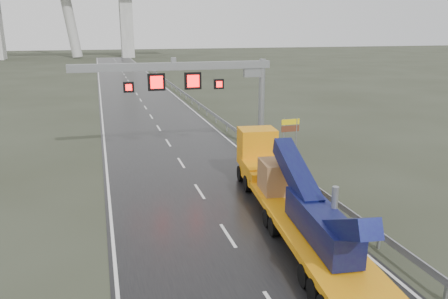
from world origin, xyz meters
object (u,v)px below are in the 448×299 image
object	(u,v)px
heavy_haul_truck	(286,190)
striped_barrier	(267,155)
sign_gantry	(202,82)
exit_sign_pair	(290,128)

from	to	relation	value
heavy_haul_truck	striped_barrier	distance (m)	9.61
sign_gantry	striped_barrier	xyz separation A→B (m)	(3.90, -3.69, -5.02)
exit_sign_pair	heavy_haul_truck	bearing A→B (deg)	-116.47
sign_gantry	exit_sign_pair	xyz separation A→B (m)	(6.90, -0.99, -3.78)
sign_gantry	exit_sign_pair	bearing A→B (deg)	-8.19
heavy_haul_truck	sign_gantry	bearing A→B (deg)	101.96
sign_gantry	heavy_haul_truck	bearing A→B (deg)	-84.20
exit_sign_pair	striped_barrier	size ratio (longest dim) A/B	2.20
sign_gantry	heavy_haul_truck	world-z (taller)	sign_gantry
heavy_haul_truck	exit_sign_pair	distance (m)	13.15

